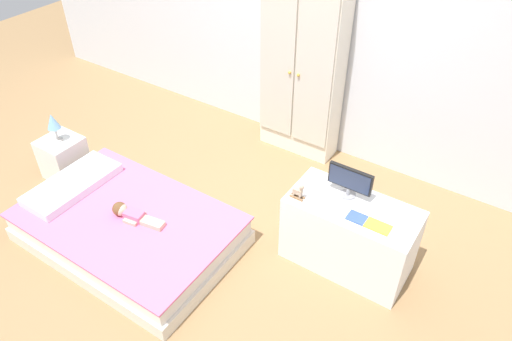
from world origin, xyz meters
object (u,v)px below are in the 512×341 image
(wardrobe, at_px, (302,67))
(rocking_horse_toy, at_px, (299,192))
(bed, at_px, (129,229))
(doll, at_px, (129,213))
(table_lamp, at_px, (53,123))
(tv_stand, at_px, (349,235))
(tv_monitor, at_px, (350,180))
(nightstand, at_px, (64,158))
(book_blue, at_px, (357,218))
(book_yellow, at_px, (378,226))

(wardrobe, relative_size, rocking_horse_toy, 13.64)
(bed, relative_size, doll, 3.75)
(bed, distance_m, rocking_horse_toy, 1.23)
(rocking_horse_toy, bearing_deg, table_lamp, -171.88)
(wardrobe, bearing_deg, bed, -103.75)
(wardrobe, relative_size, tv_stand, 1.90)
(doll, bearing_deg, tv_monitor, 30.38)
(nightstand, distance_m, table_lamp, 0.34)
(doll, distance_m, tv_monitor, 1.48)
(tv_monitor, xyz_separation_m, book_blue, (0.14, -0.16, -0.12))
(bed, distance_m, tv_monitor, 1.55)
(nightstand, distance_m, rocking_horse_toy, 2.06)
(tv_stand, bearing_deg, doll, -153.41)
(wardrobe, bearing_deg, tv_stand, -46.80)
(wardrobe, relative_size, book_blue, 13.11)
(wardrobe, distance_m, book_blue, 1.50)
(tv_stand, bearing_deg, table_lamp, -169.96)
(table_lamp, xyz_separation_m, tv_monitor, (2.25, 0.48, 0.12))
(bed, distance_m, nightstand, 1.02)
(bed, distance_m, tv_stand, 1.50)
(table_lamp, distance_m, rocking_horse_toy, 2.02)
(book_blue, bearing_deg, tv_monitor, 130.52)
(nightstand, distance_m, book_blue, 2.43)
(tv_stand, distance_m, tv_monitor, 0.39)
(doll, height_order, rocking_horse_toy, rocking_horse_toy)
(nightstand, bearing_deg, bed, -14.22)
(table_lamp, distance_m, book_blue, 2.41)
(tv_monitor, bearing_deg, nightstand, -167.96)
(table_lamp, height_order, tv_stand, table_lamp)
(tv_stand, height_order, tv_monitor, tv_monitor)
(doll, distance_m, book_yellow, 1.63)
(doll, bearing_deg, book_yellow, 20.64)
(rocking_horse_toy, xyz_separation_m, book_blue, (0.38, 0.03, -0.05))
(bed, height_order, tv_stand, tv_stand)
(nightstand, relative_size, book_blue, 2.93)
(nightstand, height_order, book_yellow, book_yellow)
(book_blue, bearing_deg, table_lamp, -172.35)
(wardrobe, height_order, tv_stand, wardrobe)
(book_blue, bearing_deg, wardrobe, 132.51)
(table_lamp, xyz_separation_m, wardrobe, (1.39, 1.41, 0.27))
(tv_stand, height_order, rocking_horse_toy, rocking_horse_toy)
(doll, bearing_deg, bed, -174.41)
(wardrobe, height_order, rocking_horse_toy, wardrobe)
(doll, bearing_deg, table_lamp, 166.29)
(bed, distance_m, book_yellow, 1.68)
(bed, height_order, nightstand, nightstand)
(book_yellow, bearing_deg, tv_stand, 154.56)
(tv_monitor, xyz_separation_m, rocking_horse_toy, (-0.25, -0.19, -0.07))
(tv_monitor, relative_size, rocking_horse_toy, 2.52)
(table_lamp, bearing_deg, bed, -14.22)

